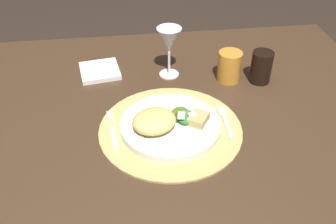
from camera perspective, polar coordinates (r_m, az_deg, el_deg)
dining_table at (r=1.15m, az=-3.39°, el=-5.26°), size 1.42×0.88×0.75m
placemat at (r=0.96m, az=0.38°, el=-2.62°), size 0.37×0.37×0.01m
dinner_plate at (r=0.95m, az=0.39°, el=-2.07°), size 0.26×0.26×0.02m
pasta_serving at (r=0.92m, az=-2.10°, el=-1.38°), size 0.14×0.13×0.04m
salad_greens at (r=0.95m, az=2.49°, el=-0.53°), size 0.09×0.08×0.03m
bread_piece at (r=0.94m, az=4.65°, el=-1.05°), size 0.06×0.07×0.02m
fork at (r=0.95m, az=-8.41°, el=-2.94°), size 0.03×0.16×0.00m
spoon at (r=1.00m, az=8.55°, el=-0.69°), size 0.03×0.14×0.01m
napkin at (r=1.20m, az=-10.35°, el=6.19°), size 0.13×0.14×0.01m
wine_glass at (r=1.12m, az=0.17°, el=10.66°), size 0.07×0.07×0.16m
amber_tumbler at (r=1.14m, az=9.34°, el=6.87°), size 0.07×0.07×0.09m
dark_tumbler at (r=1.15m, az=14.02°, el=6.67°), size 0.06×0.06×0.10m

